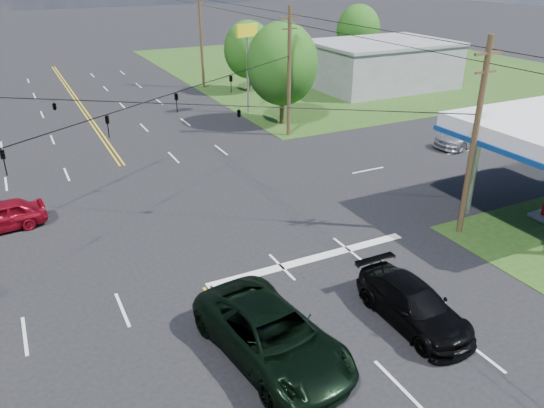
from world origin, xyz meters
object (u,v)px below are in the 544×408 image
tree_far_r (358,30)px  pole_right_far (201,37)px  tree_right_b (248,50)px  suv_black (413,304)px  pickup_dkgreen (272,335)px  pole_ne (289,71)px  retail_ne (380,66)px  pole_se (475,137)px  tree_right_a (282,64)px

tree_far_r → pole_right_far: bearing=-174.6°
tree_right_b → tree_far_r: tree_far_r is taller
tree_far_r → suv_black: size_ratio=1.46×
pickup_dkgreen → pole_ne: bearing=52.6°
tree_right_b → tree_far_r: bearing=18.9°
retail_ne → pole_ne: bearing=-147.1°
pole_se → suv_black: 9.31m
pole_se → tree_far_r: 44.30m
tree_right_a → tree_right_b: size_ratio=1.15×
retail_ne → tree_far_r: 11.02m
tree_right_a → tree_right_b: tree_right_a is taller
suv_black → pickup_dkgreen: bearing=174.2°
tree_right_a → tree_far_r: 26.91m
pole_se → tree_far_r: size_ratio=1.25×
retail_ne → pole_se: (-17.00, -29.00, 2.72)m
pole_ne → tree_right_b: 15.42m
tree_right_a → suv_black: size_ratio=1.56×
tree_right_a → tree_far_r: (20.00, 18.00, -0.33)m
pole_se → suv_black: pole_se is taller
pole_ne → pickup_dkgreen: 25.62m
pole_ne → tree_right_b: pole_ne is taller
retail_ne → pickup_dkgreen: size_ratio=2.12×
pole_se → pickup_dkgreen: pole_se is taller
retail_ne → tree_far_r: tree_far_r is taller
tree_right_a → pole_ne: bearing=-108.4°
pickup_dkgreen → retail_ne: bearing=40.5°
pole_ne → tree_right_a: size_ratio=1.16×
pickup_dkgreen → suv_black: 5.60m
retail_ne → tree_right_b: 14.22m
pole_right_far → tree_right_a: pole_right_far is taller
retail_ne → pole_ne: 20.43m
pole_right_far → tree_right_a: size_ratio=1.22×
tree_right_a → tree_far_r: tree_right_a is taller
pole_right_far → pickup_dkgreen: (-12.50, -41.00, -4.25)m
pole_se → pole_ne: same height
retail_ne → suv_black: 41.29m
pole_se → tree_right_b: pole_se is taller
pole_ne → pole_right_far: bearing=90.0°
retail_ne → tree_far_r: size_ratio=1.83×
suv_black → retail_ne: bearing=55.0°
retail_ne → tree_right_b: tree_right_b is taller
pole_se → tree_right_a: 21.02m
pole_se → tree_right_a: bearing=87.3°
retail_ne → tree_right_b: size_ratio=1.98×
pole_right_far → pole_se: bearing=-90.0°
pole_ne → pole_right_far: 19.00m
pole_se → tree_right_b: bearing=83.9°
pole_ne → tree_right_b: bearing=76.9°
retail_ne → pole_right_far: pole_right_far is taller
tree_far_r → pole_ne: bearing=-135.0°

